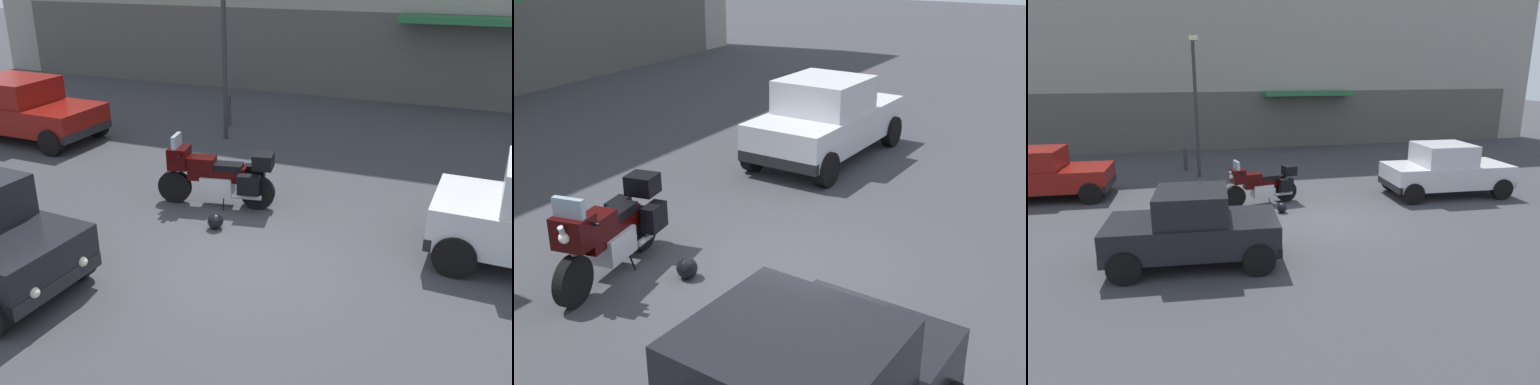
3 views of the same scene
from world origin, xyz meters
The scene contains 9 objects.
ground_plane centered at (0.00, 0.00, 0.00)m, with size 80.00×80.00×0.00m, color #38383D.
building_facade_rear centered at (0.00, 12.74, 6.38)m, with size 31.31×3.40×12.86m.
motorcycle centered at (-1.35, 1.86, 0.62)m, with size 2.25×0.97×1.36m.
helmet centered at (-0.97, 0.94, 0.14)m, with size 0.28×0.28×0.28m, color black.
car_hatchback_near centered at (4.42, 1.56, 0.81)m, with size 3.93×1.93×1.64m.
car_sedan_far centered at (-8.08, 3.93, 0.78)m, with size 4.63×2.06×1.56m.
car_compact_side centered at (-3.45, -1.94, 0.77)m, with size 3.56×1.92×1.56m.
streetlamp_curbside centered at (-3.01, 5.67, 3.02)m, with size 0.28×0.94×5.00m.
bollard_curbside centered at (-3.48, 6.99, 0.48)m, with size 0.16×0.16×0.91m.
Camera 3 is at (-3.58, -10.62, 3.87)m, focal length 31.35 mm.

